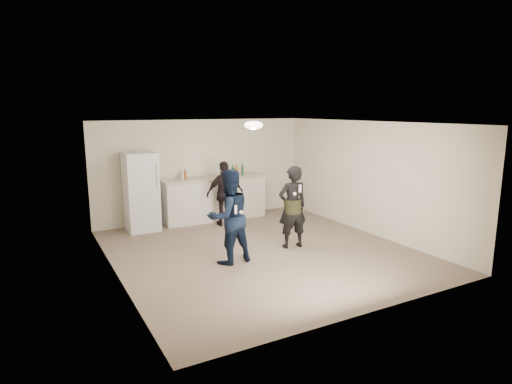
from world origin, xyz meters
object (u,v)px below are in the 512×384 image
counter (215,199)px  spectator (225,194)px  shaker (182,175)px  woman (292,207)px  fridge (141,192)px  man (229,217)px

counter → spectator: (0.01, -0.60, 0.25)m
shaker → counter: bearing=-8.7°
woman → spectator: woman is taller
spectator → counter: bearing=-82.2°
fridge → shaker: (1.05, 0.19, 0.28)m
man → fridge: bearing=-79.6°
shaker → man: size_ratio=0.10×
fridge → spectator: 1.93m
man → spectator: man is taller
spectator → fridge: bearing=-9.2°
shaker → woman: 3.18m
fridge → shaker: 1.10m
man → woman: bearing=-179.0°
man → woman: man is taller
fridge → woman: 3.57m
spectator → woman: bearing=109.6°
fridge → woman: size_ratio=1.08×
man → spectator: 2.56m
man → shaker: bearing=-99.8°
woman → spectator: 2.22m
shaker → spectator: size_ratio=0.11×
counter → woman: size_ratio=1.56×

